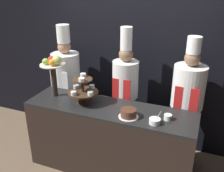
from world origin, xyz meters
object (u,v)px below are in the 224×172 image
object	(u,v)px
tiered_stand	(83,89)
fruit_pedestal	(54,67)
chef_left	(67,81)
serving_bowl_near	(155,121)
chef_center_right	(187,100)
chef_center_left	(125,90)
cake_round	(129,113)
cup_white	(168,117)

from	to	relation	value
tiered_stand	fruit_pedestal	world-z (taller)	fruit_pedestal
tiered_stand	chef_left	xyz separation A→B (m)	(-0.55, 0.50, -0.16)
serving_bowl_near	chef_left	xyz separation A→B (m)	(-1.51, 0.65, -0.00)
chef_left	chef_center_right	bearing A→B (deg)	0.00
fruit_pedestal	chef_center_right	bearing A→B (deg)	15.00
fruit_pedestal	chef_left	size ratio (longest dim) A/B	0.31
chef_center_left	chef_center_right	world-z (taller)	chef_center_left
cake_round	chef_left	distance (m)	1.35
fruit_pedestal	serving_bowl_near	bearing A→B (deg)	-8.41
chef_center_left	chef_center_right	size ratio (longest dim) A/B	1.03
cup_white	chef_center_right	bearing A→B (deg)	73.87
cup_white	serving_bowl_near	world-z (taller)	serving_bowl_near
fruit_pedestal	cup_white	size ratio (longest dim) A/B	6.48
chef_left	chef_center_right	world-z (taller)	chef_left
cake_round	cup_white	bearing A→B (deg)	14.34
tiered_stand	serving_bowl_near	size ratio (longest dim) A/B	2.37
chef_center_left	cake_round	bearing A→B (deg)	-67.70
tiered_stand	cake_round	xyz separation A→B (m)	(0.65, -0.13, -0.14)
fruit_pedestal	chef_center_right	world-z (taller)	chef_center_right
serving_bowl_near	chef_left	distance (m)	1.65
tiered_stand	fruit_pedestal	size ratio (longest dim) A/B	0.67
cake_round	fruit_pedestal	bearing A→B (deg)	170.67
chef_left	chef_center_right	size ratio (longest dim) A/B	1.01
fruit_pedestal	chef_left	xyz separation A→B (m)	(-0.11, 0.45, -0.39)
fruit_pedestal	cup_white	world-z (taller)	fruit_pedestal
chef_center_right	cake_round	bearing A→B (deg)	-132.75
fruit_pedestal	serving_bowl_near	size ratio (longest dim) A/B	3.53
chef_center_right	chef_center_left	bearing A→B (deg)	179.99
cup_white	serving_bowl_near	xyz separation A→B (m)	(-0.12, -0.14, -0.00)
fruit_pedestal	cake_round	xyz separation A→B (m)	(1.09, -0.18, -0.37)
fruit_pedestal	cup_white	xyz separation A→B (m)	(1.52, -0.07, -0.39)
cup_white	chef_center_left	size ratio (longest dim) A/B	0.05
cup_white	fruit_pedestal	bearing A→B (deg)	177.39
tiered_stand	cake_round	bearing A→B (deg)	-11.35
serving_bowl_near	chef_center_right	distance (m)	0.71
cake_round	serving_bowl_near	world-z (taller)	serving_bowl_near
serving_bowl_near	chef_center_left	xyz separation A→B (m)	(-0.57, 0.65, 0.01)
chef_left	chef_center_right	distance (m)	1.78
chef_left	serving_bowl_near	bearing A→B (deg)	-23.44
tiered_stand	cup_white	world-z (taller)	tiered_stand
cup_white	chef_left	distance (m)	1.71
cup_white	serving_bowl_near	bearing A→B (deg)	-130.26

